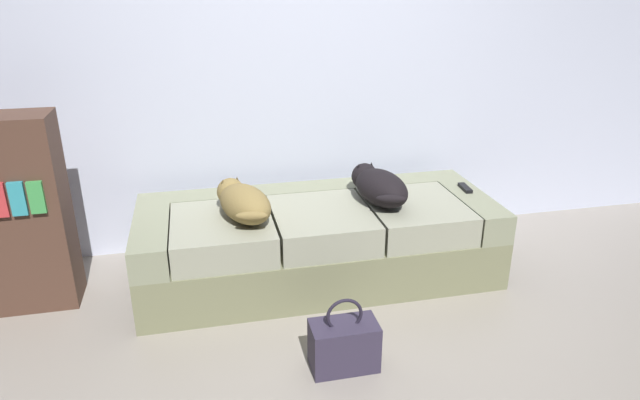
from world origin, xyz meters
The scene contains 8 objects.
ground_plane centered at (0.00, 0.00, 0.00)m, with size 10.00×10.00×0.00m, color gray.
back_wall centered at (0.00, 1.60, 1.40)m, with size 6.40×0.10×2.80m, color silver.
couch centered at (0.00, 0.97, 0.24)m, with size 2.14×0.86×0.48m.
dog_tan centered at (-0.46, 0.87, 0.58)m, with size 0.37×0.56×0.20m.
dog_dark centered at (0.36, 0.94, 0.58)m, with size 0.33×0.59×0.20m.
tv_remote centered at (0.98, 1.01, 0.49)m, with size 0.04×0.15×0.02m, color black.
handbag centered at (-0.07, 0.07, 0.13)m, with size 0.32×0.18×0.38m.
bookshelf centered at (-1.69, 1.03, 0.55)m, with size 0.56×0.30×1.10m.
Camera 1 is at (-0.67, -2.06, 1.76)m, focal length 31.38 mm.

